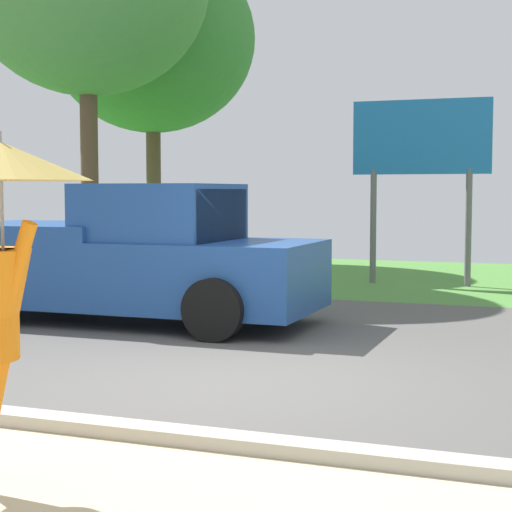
{
  "coord_description": "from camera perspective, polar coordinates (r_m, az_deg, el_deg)",
  "views": [
    {
      "loc": [
        2.91,
        -7.31,
        1.79
      ],
      "look_at": [
        -0.14,
        1.0,
        1.1
      ],
      "focal_mm": 58.92,
      "sensor_mm": 36.0,
      "label": 1
    }
  ],
  "objects": [
    {
      "name": "pickup_truck",
      "position": [
        11.58,
        -8.53,
        -0.15
      ],
      "size": [
        5.2,
        2.28,
        1.88
      ],
      "rotation": [
        0.0,
        0.0,
        -0.03
      ],
      "color": "#1E478C",
      "rests_on": "ground_plane"
    },
    {
      "name": "roadside_billboard",
      "position": [
        16.27,
        11.14,
        7.05
      ],
      "size": [
        2.6,
        0.12,
        3.5
      ],
      "color": "slate",
      "rests_on": "ground_plane"
    },
    {
      "name": "ground_plane",
      "position": [
        10.82,
        4.29,
        -5.34
      ],
      "size": [
        40.0,
        22.0,
        0.2
      ],
      "color": "#565451"
    },
    {
      "name": "tree_right_far",
      "position": [
        21.3,
        -7.05,
        14.4
      ],
      "size": [
        5.02,
        5.02,
        7.78
      ],
      "color": "brown",
      "rests_on": "ground_plane"
    }
  ]
}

